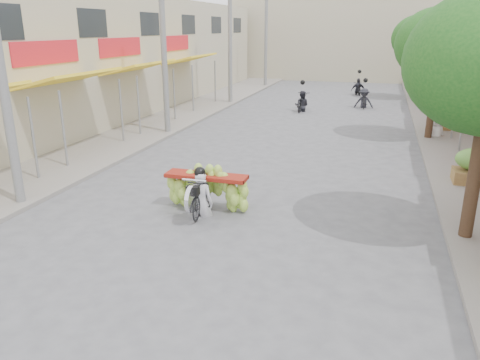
# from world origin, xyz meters

# --- Properties ---
(ground) EXTENTS (120.00, 120.00, 0.00)m
(ground) POSITION_xyz_m (0.00, 0.00, 0.00)
(ground) COLOR #5C5C61
(ground) RESTS_ON ground
(sidewalk_left) EXTENTS (4.00, 60.00, 0.12)m
(sidewalk_left) POSITION_xyz_m (-7.00, 15.00, 0.06)
(sidewalk_left) COLOR gray
(sidewalk_left) RESTS_ON ground
(sidewalk_right) EXTENTS (4.00, 60.00, 0.12)m
(sidewalk_right) POSITION_xyz_m (7.00, 15.00, 0.06)
(sidewalk_right) COLOR gray
(sidewalk_right) RESTS_ON ground
(shophouse_row_left) EXTENTS (9.77, 40.00, 6.00)m
(shophouse_row_left) POSITION_xyz_m (-11.98, 13.98, 3.00)
(shophouse_row_left) COLOR #B3A98D
(shophouse_row_left) RESTS_ON ground
(far_building) EXTENTS (20.00, 6.00, 7.00)m
(far_building) POSITION_xyz_m (0.00, 38.00, 3.50)
(far_building) COLOR #B3A98D
(far_building) RESTS_ON ground
(utility_pole_mid) EXTENTS (0.60, 0.24, 8.00)m
(utility_pole_mid) POSITION_xyz_m (-5.40, 12.00, 4.03)
(utility_pole_mid) COLOR slate
(utility_pole_mid) RESTS_ON ground
(utility_pole_far) EXTENTS (0.60, 0.24, 8.00)m
(utility_pole_far) POSITION_xyz_m (-5.40, 21.00, 4.03)
(utility_pole_far) COLOR slate
(utility_pole_far) RESTS_ON ground
(utility_pole_back) EXTENTS (0.60, 0.24, 8.00)m
(utility_pole_back) POSITION_xyz_m (-5.40, 30.00, 4.03)
(utility_pole_back) COLOR slate
(utility_pole_back) RESTS_ON ground
(street_tree_mid) EXTENTS (3.40, 3.40, 5.25)m
(street_tree_mid) POSITION_xyz_m (5.40, 14.00, 3.78)
(street_tree_mid) COLOR #3A2719
(street_tree_mid) RESTS_ON ground
(street_tree_far) EXTENTS (3.40, 3.40, 5.25)m
(street_tree_far) POSITION_xyz_m (5.40, 26.00, 3.78)
(street_tree_far) COLOR #3A2719
(street_tree_far) RESTS_ON ground
(produce_crate_mid) EXTENTS (1.20, 0.88, 1.16)m
(produce_crate_mid) POSITION_xyz_m (6.20, 8.00, 0.71)
(produce_crate_mid) COLOR brown
(produce_crate_mid) RESTS_ON ground
(produce_crate_far) EXTENTS (1.20, 0.88, 1.16)m
(produce_crate_far) POSITION_xyz_m (6.20, 16.00, 0.71)
(produce_crate_far) COLOR brown
(produce_crate_far) RESTS_ON ground
(banana_motorbike) EXTENTS (2.20, 1.85, 2.08)m
(banana_motorbike) POSITION_xyz_m (-0.65, 3.94, 0.69)
(banana_motorbike) COLOR black
(banana_motorbike) RESTS_ON ground
(pedestrian) EXTENTS (0.99, 0.89, 1.73)m
(pedestrian) POSITION_xyz_m (5.74, 14.39, 0.98)
(pedestrian) COLOR white
(pedestrian) RESTS_ON ground
(bg_motorbike_a) EXTENTS (0.81, 1.76, 1.95)m
(bg_motorbike_a) POSITION_xyz_m (-0.76, 19.48, 0.73)
(bg_motorbike_a) COLOR black
(bg_motorbike_a) RESTS_ON ground
(bg_motorbike_b) EXTENTS (1.08, 1.77, 1.95)m
(bg_motorbike_b) POSITION_xyz_m (2.49, 21.57, 0.84)
(bg_motorbike_b) COLOR black
(bg_motorbike_b) RESTS_ON ground
(bg_motorbike_c) EXTENTS (1.06, 1.56, 1.95)m
(bg_motorbike_c) POSITION_xyz_m (1.87, 27.18, 0.83)
(bg_motorbike_c) COLOR black
(bg_motorbike_c) RESTS_ON ground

